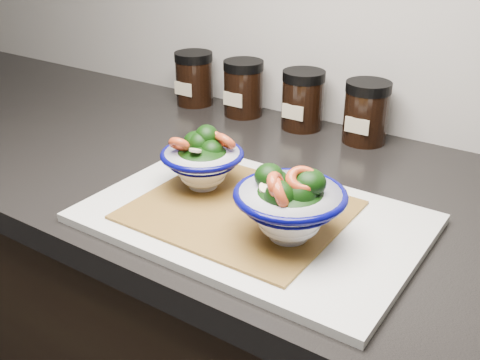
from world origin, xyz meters
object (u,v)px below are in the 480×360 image
Objects in this scene: spice_jar_b at (243,88)px; spice_jar_d at (366,112)px; bowl_left at (203,161)px; cutting_board at (253,218)px; bowl_right at (289,205)px; spice_jar_c at (303,100)px; spice_jar_a at (194,78)px.

spice_jar_b is 0.27m from spice_jar_d.
spice_jar_d is at bearing 70.96° from bowl_left.
bowl_right reaches higher than cutting_board.
spice_jar_d is at bearing 88.41° from cutting_board.
bowl_right is 0.51m from spice_jar_b.
cutting_board is 3.98× the size of spice_jar_b.
bowl_right reaches higher than spice_jar_c.
spice_jar_d is (0.40, 0.00, 0.00)m from spice_jar_a.
bowl_right is (0.18, -0.06, 0.01)m from bowl_left.
spice_jar_c reaches higher than bowl_left.
spice_jar_d reaches higher than bowl_left.
spice_jar_a is 0.27m from spice_jar_c.
bowl_right is at bearing -63.91° from spice_jar_c.
bowl_left is at bearing -87.58° from spice_jar_c.
bowl_right is at bearing -17.34° from bowl_left.
spice_jar_c is (-0.19, 0.39, -0.00)m from bowl_right.
spice_jar_a is 1.00× the size of spice_jar_c.
spice_jar_a is 0.40m from spice_jar_d.
spice_jar_b is at bearing 114.33° from bowl_left.
spice_jar_c is at bearing 0.00° from spice_jar_a.
spice_jar_c is (-0.01, 0.33, 0.00)m from bowl_left.
bowl_right is at bearing -81.06° from spice_jar_d.
spice_jar_a reaches higher than bowl_left.
bowl_left reaches higher than cutting_board.
spice_jar_c reaches higher than cutting_board.
spice_jar_b is (-0.15, 0.33, 0.00)m from bowl_left.
cutting_board is 3.17× the size of bowl_right.
spice_jar_c is at bearing 180.00° from spice_jar_d.
spice_jar_c is (0.27, 0.00, 0.00)m from spice_jar_a.
spice_jar_a is at bearing 129.83° from bowl_left.
spice_jar_a is at bearing 180.00° from spice_jar_d.
bowl_left is 0.34m from spice_jar_c.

